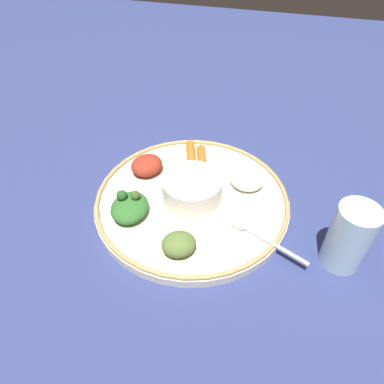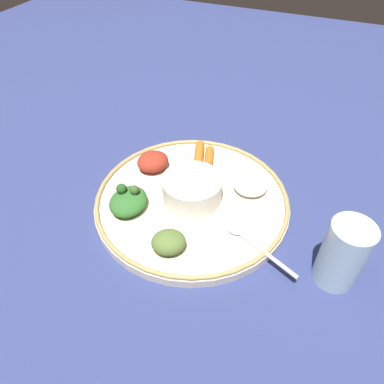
# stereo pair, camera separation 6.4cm
# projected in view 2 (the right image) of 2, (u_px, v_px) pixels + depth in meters

# --- Properties ---
(ground_plane) EXTENTS (2.40, 2.40, 0.00)m
(ground_plane) POSITION_uv_depth(u_px,v_px,m) (192.00, 204.00, 0.66)
(ground_plane) COLOR navy
(platter) EXTENTS (0.36, 0.36, 0.02)m
(platter) POSITION_uv_depth(u_px,v_px,m) (192.00, 201.00, 0.66)
(platter) COLOR beige
(platter) RESTS_ON ground_plane
(platter_rim) EXTENTS (0.36, 0.36, 0.01)m
(platter_rim) POSITION_uv_depth(u_px,v_px,m) (192.00, 197.00, 0.65)
(platter_rim) COLOR tan
(platter_rim) RESTS_ON platter
(center_bowl) EXTENTS (0.11, 0.11, 0.05)m
(center_bowl) POSITION_uv_depth(u_px,v_px,m) (192.00, 188.00, 0.63)
(center_bowl) COLOR silver
(center_bowl) RESTS_ON platter
(spoon) EXTENTS (0.08, 0.14, 0.01)m
(spoon) POSITION_uv_depth(u_px,v_px,m) (248.00, 239.00, 0.57)
(spoon) COLOR silver
(spoon) RESTS_ON platter
(greens_pile) EXTENTS (0.08, 0.07, 0.05)m
(greens_pile) POSITION_uv_depth(u_px,v_px,m) (128.00, 201.00, 0.62)
(greens_pile) COLOR #2D6628
(greens_pile) RESTS_ON platter
(carrot_near_spoon) EXTENTS (0.07, 0.04, 0.02)m
(carrot_near_spoon) POSITION_uv_depth(u_px,v_px,m) (209.00, 156.00, 0.73)
(carrot_near_spoon) COLOR orange
(carrot_near_spoon) RESTS_ON platter
(carrot_outer) EXTENTS (0.09, 0.05, 0.02)m
(carrot_outer) POSITION_uv_depth(u_px,v_px,m) (199.00, 153.00, 0.73)
(carrot_outer) COLOR orange
(carrot_outer) RESTS_ON platter
(mound_rice_white) EXTENTS (0.09, 0.09, 0.02)m
(mound_rice_white) POSITION_uv_depth(u_px,v_px,m) (250.00, 185.00, 0.66)
(mound_rice_white) COLOR silver
(mound_rice_white) RESTS_ON platter
(mound_collards) EXTENTS (0.07, 0.07, 0.03)m
(mound_collards) POSITION_uv_depth(u_px,v_px,m) (169.00, 242.00, 0.56)
(mound_collards) COLOR #567033
(mound_collards) RESTS_ON platter
(mound_beet) EXTENTS (0.08, 0.08, 0.03)m
(mound_beet) POSITION_uv_depth(u_px,v_px,m) (153.00, 161.00, 0.70)
(mound_beet) COLOR maroon
(mound_beet) RESTS_ON platter
(drinking_glass) EXTENTS (0.06, 0.06, 0.12)m
(drinking_glass) POSITION_uv_depth(u_px,v_px,m) (341.00, 257.00, 0.51)
(drinking_glass) COLOR silver
(drinking_glass) RESTS_ON ground_plane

